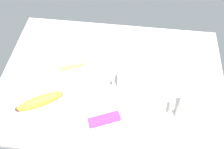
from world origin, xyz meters
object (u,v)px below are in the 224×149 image
Objects in this scene: coffee_mug_milky at (191,110)px; snack_bar at (104,119)px; sandwich_main at (69,59)px; spoon at (171,61)px; coffee_mug_black at (128,79)px; banana at (40,101)px; glass_of_milk at (29,61)px.

coffee_mug_milky is 1.04× the size of snack_bar.
spoon is at bearing 7.47° from sandwich_main.
sandwich_main reaches higher than snack_bar.
coffee_mug_black is 0.87× the size of coffee_mug_milky.
coffee_mug_black reaches higher than banana.
coffee_mug_black is 0.80× the size of sandwich_main.
coffee_mug_milky reaches higher than sandwich_main.
spoon is (-5.41, 25.42, -4.63)cm from coffee_mug_milky.
coffee_mug_black is at bearing 20.58° from banana.
spoon is at bearing 10.60° from glass_of_milk.
sandwich_main is 43.23cm from spoon.
glass_of_milk is at bearing 125.61° from snack_bar.
sandwich_main is 1.14× the size of snack_bar.
spoon is (57.88, 10.83, -4.34)cm from glass_of_milk.
coffee_mug_black is at bearing -20.04° from sandwich_main.
spoon is 0.94× the size of snack_bar.
coffee_mug_black reaches higher than snack_bar.
glass_of_milk is at bearing -169.40° from spoon.
snack_bar is at bearing -31.03° from glass_of_milk.
sandwich_main reaches higher than spoon.
coffee_mug_milky is (23.02, -10.61, 0.33)cm from coffee_mug_black.
banana is 56.08cm from spoon.
sandwich_main is at bearing -172.53° from spoon.
sandwich_main is 16.13cm from glass_of_milk.
banana is at bearing -151.55° from spoon.
banana is at bearing -159.42° from coffee_mug_black.
banana is (8.60, -15.88, -2.76)cm from glass_of_milk.
snack_bar is (-30.02, -5.42, -4.01)cm from coffee_mug_milky.
banana reaches higher than spoon.
glass_of_milk is 0.95× the size of spoon.
banana reaches higher than snack_bar.
banana is 1.58× the size of spoon.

